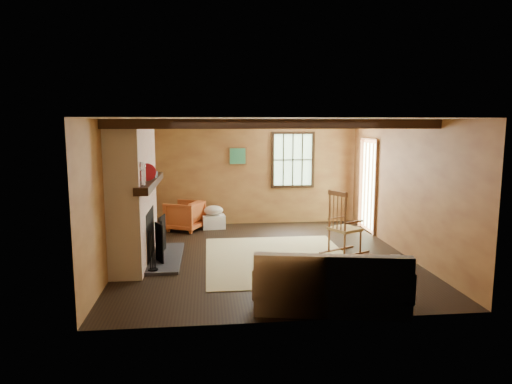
{
  "coord_description": "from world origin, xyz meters",
  "views": [
    {
      "loc": [
        -1.0,
        -7.82,
        2.32
      ],
      "look_at": [
        -0.12,
        0.4,
        1.1
      ],
      "focal_mm": 32.0,
      "sensor_mm": 36.0,
      "label": 1
    }
  ],
  "objects": [
    {
      "name": "laundry_basket",
      "position": [
        -0.88,
        2.31,
        0.15
      ],
      "size": [
        0.53,
        0.43,
        0.3
      ],
      "primitive_type": "cube",
      "rotation": [
        0.0,
        0.0,
        0.1
      ],
      "color": "white",
      "rests_on": "ground"
    },
    {
      "name": "room_envelope",
      "position": [
        0.22,
        0.26,
        1.63
      ],
      "size": [
        5.02,
        5.52,
        2.44
      ],
      "color": "#AB763C",
      "rests_on": "ground"
    },
    {
      "name": "fireplace",
      "position": [
        -2.23,
        -0.0,
        1.1
      ],
      "size": [
        1.02,
        2.3,
        2.4
      ],
      "color": "#AC4D42",
      "rests_on": "ground"
    },
    {
      "name": "armchair",
      "position": [
        -1.52,
        2.18,
        0.33
      ],
      "size": [
        0.96,
        0.95,
        0.66
      ],
      "primitive_type": "imported",
      "rotation": [
        0.0,
        0.0,
        -2.02
      ],
      "color": "#BF6026",
      "rests_on": "ground"
    },
    {
      "name": "rug",
      "position": [
        0.2,
        -0.2,
        0.0
      ],
      "size": [
        2.5,
        3.0,
        0.01
      ],
      "primitive_type": "cube",
      "color": "tan",
      "rests_on": "ground"
    },
    {
      "name": "basket_pillow",
      "position": [
        -0.88,
        2.31,
        0.41
      ],
      "size": [
        0.46,
        0.38,
        0.22
      ],
      "primitive_type": "ellipsoid",
      "rotation": [
        0.0,
        0.0,
        0.08
      ],
      "color": "beige",
      "rests_on": "laundry_basket"
    },
    {
      "name": "rocking_chair",
      "position": [
        1.42,
        0.01,
        0.49
      ],
      "size": [
        0.95,
        0.78,
        1.17
      ],
      "rotation": [
        0.0,
        0.0,
        2.05
      ],
      "color": "tan",
      "rests_on": "ground"
    },
    {
      "name": "firewood_pile",
      "position": [
        -2.05,
        2.6,
        0.11
      ],
      "size": [
        0.59,
        0.11,
        0.22
      ],
      "color": "brown",
      "rests_on": "ground"
    },
    {
      "name": "ground",
      "position": [
        0.0,
        0.0,
        0.0
      ],
      "size": [
        5.5,
        5.5,
        0.0
      ],
      "primitive_type": "plane",
      "color": "black",
      "rests_on": "ground"
    },
    {
      "name": "sofa",
      "position": [
        0.54,
        -2.4,
        0.28
      ],
      "size": [
        2.06,
        1.2,
        0.78
      ],
      "rotation": [
        0.0,
        0.0,
        -0.19
      ],
      "color": "beige",
      "rests_on": "ground"
    }
  ]
}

